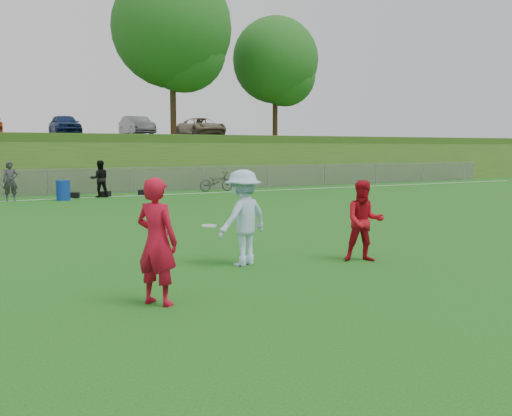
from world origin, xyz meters
TOP-DOWN VIEW (x-y plane):
  - ground at (0.00, 0.00)m, footprint 120.00×120.00m
  - sideline_far at (0.00, 18.00)m, footprint 60.00×0.10m
  - fence at (0.00, 20.00)m, footprint 58.00×0.06m
  - berm at (0.00, 31.00)m, footprint 120.00×18.00m
  - parking_lot at (0.00, 33.00)m, footprint 120.00×12.00m
  - tree_green_near at (8.16, 24.42)m, footprint 7.14×7.14m
  - tree_green_far at (16.16, 25.92)m, footprint 5.88×5.88m
  - gear_bags at (1.05, 18.10)m, footprint 7.64×0.54m
  - player_red_left at (-1.58, -0.60)m, footprint 0.74×0.81m
  - player_red_center at (3.08, 0.48)m, footprint 0.99×0.92m
  - player_blue at (0.78, 1.29)m, footprint 1.36×1.05m
  - frisbee at (0.21, 1.62)m, footprint 0.30×0.30m
  - recycling_bin at (0.21, 17.20)m, footprint 0.73×0.73m
  - bicycle at (8.20, 18.76)m, footprint 1.95×0.74m

SIDE VIEW (x-z plane):
  - ground at x=0.00m, z-range 0.00..0.00m
  - sideline_far at x=0.00m, z-range 0.00..0.01m
  - gear_bags at x=1.05m, z-range 0.00..0.26m
  - recycling_bin at x=0.21m, z-range 0.00..0.88m
  - bicycle at x=8.20m, z-range 0.00..1.01m
  - fence at x=0.00m, z-range 0.00..1.30m
  - frisbee at x=0.21m, z-range 0.75..0.78m
  - player_red_center at x=3.08m, z-range 0.00..1.62m
  - player_blue at x=0.78m, z-range 0.00..1.85m
  - player_red_left at x=-1.58m, z-range 0.00..1.85m
  - berm at x=0.00m, z-range 0.00..3.00m
  - parking_lot at x=0.00m, z-range 3.00..3.10m
  - tree_green_far at x=16.16m, z-range 3.87..12.06m
  - tree_green_near at x=8.16m, z-range 4.06..14.00m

